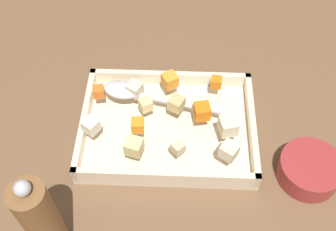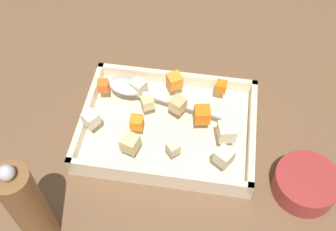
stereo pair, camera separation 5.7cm
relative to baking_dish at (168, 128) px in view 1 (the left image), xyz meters
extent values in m
plane|color=brown|center=(0.01, 0.02, -0.01)|extent=(4.00, 4.00, 0.00)
cube|color=beige|center=(0.00, 0.00, -0.01)|extent=(0.36, 0.26, 0.01)
cube|color=beige|center=(0.00, -0.13, 0.02)|extent=(0.36, 0.01, 0.03)
cube|color=beige|center=(0.00, 0.13, 0.02)|extent=(0.36, 0.01, 0.03)
cube|color=beige|center=(-0.17, 0.00, 0.02)|extent=(0.01, 0.26, 0.03)
cube|color=beige|center=(0.17, 0.00, 0.02)|extent=(0.01, 0.26, 0.03)
cube|color=orange|center=(0.00, -0.09, 0.05)|extent=(0.04, 0.04, 0.03)
cube|color=orange|center=(-0.10, -0.09, 0.04)|extent=(0.02, 0.02, 0.02)
cube|color=orange|center=(-0.07, -0.01, 0.05)|extent=(0.04, 0.04, 0.03)
cube|color=orange|center=(0.06, 0.03, 0.05)|extent=(0.03, 0.03, 0.02)
cube|color=orange|center=(0.15, -0.06, 0.04)|extent=(0.03, 0.03, 0.02)
cube|color=tan|center=(-0.02, -0.03, 0.05)|extent=(0.04, 0.04, 0.03)
cube|color=beige|center=(-0.02, 0.08, 0.04)|extent=(0.03, 0.03, 0.02)
cube|color=beige|center=(-0.12, 0.08, 0.05)|extent=(0.04, 0.04, 0.03)
cube|color=beige|center=(-0.12, 0.03, 0.05)|extent=(0.04, 0.04, 0.03)
cube|color=#E0CC89|center=(0.06, 0.08, 0.05)|extent=(0.04, 0.04, 0.03)
cube|color=#E0CC89|center=(0.05, -0.03, 0.05)|extent=(0.03, 0.03, 0.02)
cube|color=beige|center=(0.07, -0.06, 0.05)|extent=(0.04, 0.04, 0.03)
cube|color=silver|center=(0.15, 0.03, 0.05)|extent=(0.04, 0.04, 0.03)
ellipsoid|color=silver|center=(0.10, -0.06, 0.04)|extent=(0.08, 0.06, 0.02)
cube|color=silver|center=(-0.02, -0.04, 0.04)|extent=(0.18, 0.05, 0.01)
cylinder|color=brown|center=(0.19, 0.25, 0.09)|extent=(0.06, 0.06, 0.21)
sphere|color=#B7B7BC|center=(0.19, 0.25, 0.21)|extent=(0.02, 0.02, 0.02)
cylinder|color=maroon|center=(-0.28, 0.09, 0.01)|extent=(0.12, 0.12, 0.05)
camera|label=1|loc=(-0.02, 0.50, 0.72)|focal=44.47mm
camera|label=2|loc=(-0.08, 0.49, 0.72)|focal=44.47mm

